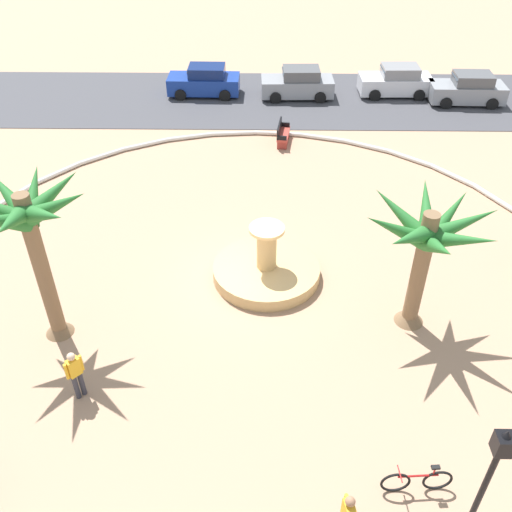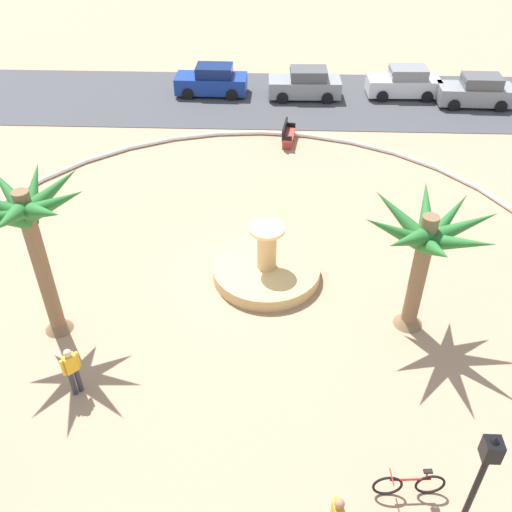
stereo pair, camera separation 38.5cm
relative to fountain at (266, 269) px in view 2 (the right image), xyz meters
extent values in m
plane|color=tan|center=(-0.51, -0.23, -0.30)|extent=(80.00, 80.00, 0.00)
torus|color=silver|center=(-0.51, -0.23, -0.20)|extent=(22.91, 22.91, 0.20)
cube|color=#424247|center=(-0.51, 15.63, -0.29)|extent=(48.00, 8.00, 0.03)
cylinder|color=tan|center=(0.00, 0.00, -0.08)|extent=(3.70, 3.70, 0.45)
cylinder|color=#19567F|center=(0.00, 0.00, -0.11)|extent=(3.25, 3.25, 0.34)
cylinder|color=tan|center=(0.00, 0.00, 0.89)|extent=(0.67, 0.67, 1.49)
cylinder|color=#E0B370|center=(0.00, 0.00, 1.70)|extent=(1.18, 1.18, 0.12)
cylinder|color=brown|center=(4.51, -2.15, 1.72)|extent=(0.48, 0.48, 4.05)
cone|color=brown|center=(4.51, -2.15, -0.05)|extent=(0.92, 0.92, 0.50)
cone|color=#28702D|center=(5.45, -2.02, 3.35)|extent=(2.17, 0.83, 1.30)
cone|color=#28702D|center=(5.15, -1.55, 3.21)|extent=(1.87, 1.81, 1.55)
cone|color=#28702D|center=(4.62, -1.21, 3.35)|extent=(0.79, 2.16, 1.30)
cone|color=#28702D|center=(3.84, -1.51, 3.31)|extent=(1.90, 1.86, 1.37)
cone|color=#28702D|center=(3.60, -2.24, 3.27)|extent=(2.13, 0.77, 1.44)
cone|color=#28702D|center=(3.83, -2.85, 3.43)|extent=(1.88, 1.92, 1.17)
cone|color=#28702D|center=(4.54, -3.06, 3.27)|extent=(0.62, 2.10, 1.44)
cone|color=#28702D|center=(5.22, -2.76, 3.32)|extent=(1.96, 1.80, 1.36)
cylinder|color=brown|center=(-6.39, -2.82, 2.19)|extent=(0.46, 0.46, 4.98)
cone|color=brown|center=(-6.39, -2.82, -0.05)|extent=(0.87, 0.87, 0.50)
cone|color=#28702D|center=(-5.57, -2.77, 4.31)|extent=(1.90, 0.67, 1.24)
cone|color=#28702D|center=(-5.82, -2.21, 4.34)|extent=(1.69, 1.76, 1.19)
cone|color=#28702D|center=(-6.41, -2.05, 4.21)|extent=(0.62, 1.85, 1.40)
cone|color=#28702D|center=(-6.99, -2.25, 4.33)|extent=(1.75, 1.69, 1.21)
cone|color=#28702D|center=(-6.37, -3.68, 4.42)|extent=(0.61, 1.90, 1.04)
cone|color=#28702D|center=(-5.71, -3.33, 4.40)|extent=(1.84, 1.58, 1.09)
cube|color=#B73D33|center=(0.83, 10.24, 0.15)|extent=(0.70, 1.65, 0.12)
cube|color=black|center=(0.62, 10.27, 0.45)|extent=(0.28, 1.60, 0.50)
cube|color=#9C342B|center=(0.83, 10.24, -0.11)|extent=(0.64, 1.52, 0.39)
cube|color=black|center=(0.92, 10.98, 0.29)|extent=(0.46, 0.14, 0.24)
cube|color=black|center=(0.73, 9.50, 0.29)|extent=(0.46, 0.14, 0.24)
cylinder|color=black|center=(4.15, -9.30, 1.55)|extent=(0.12, 0.12, 3.70)
cube|color=black|center=(4.15, -9.30, 3.62)|extent=(0.32, 0.32, 0.44)
sphere|color=#F2EDCC|center=(4.15, -9.30, 3.62)|extent=(0.22, 0.22, 0.22)
cone|color=black|center=(4.15, -9.30, 3.90)|extent=(0.20, 0.20, 0.18)
torus|color=black|center=(3.02, -7.95, 0.06)|extent=(0.72, 0.11, 0.72)
torus|color=black|center=(4.02, -7.87, 0.06)|extent=(0.72, 0.11, 0.72)
cylinder|color=#B21919|center=(3.52, -7.91, 0.29)|extent=(0.95, 0.12, 0.05)
cylinder|color=#B21919|center=(3.87, -7.88, 0.44)|extent=(0.04, 0.04, 0.30)
cube|color=black|center=(3.87, -7.88, 0.61)|extent=(0.21, 0.11, 0.06)
cylinder|color=#B21919|center=(3.07, -7.94, 0.42)|extent=(0.06, 0.44, 0.03)
sphere|color=#9E7051|center=(1.72, -9.09, 1.24)|extent=(0.22, 0.22, 0.22)
cylinder|color=yellow|center=(1.67, -8.87, 0.84)|extent=(0.09, 0.09, 0.53)
cylinder|color=#33333D|center=(-5.16, -5.30, 0.14)|extent=(0.14, 0.14, 0.87)
cylinder|color=#33333D|center=(-5.03, -5.17, 0.14)|extent=(0.14, 0.14, 0.87)
cube|color=yellow|center=(-5.10, -5.23, 0.85)|extent=(0.38, 0.38, 0.56)
sphere|color=beige|center=(-5.10, -5.23, 1.25)|extent=(0.22, 0.22, 0.22)
cylinder|color=yellow|center=(-5.25, -5.39, 0.85)|extent=(0.09, 0.09, 0.53)
cylinder|color=yellow|center=(-4.94, -5.08, 0.85)|extent=(0.09, 0.09, 0.53)
cube|color=navy|center=(-3.55, 16.22, 0.33)|extent=(4.03, 1.76, 0.90)
cube|color=navy|center=(-3.35, 16.21, 1.06)|extent=(2.02, 1.48, 0.60)
cube|color=#333D47|center=(-4.25, 16.23, 0.98)|extent=(0.31, 1.36, 0.51)
cylinder|color=black|center=(-4.80, 15.39, 0.02)|extent=(0.64, 0.23, 0.64)
cylinder|color=black|center=(-4.77, 17.09, 0.02)|extent=(0.64, 0.23, 0.64)
cylinder|color=black|center=(-2.32, 15.35, 0.02)|extent=(0.64, 0.23, 0.64)
cylinder|color=black|center=(-2.29, 17.05, 0.02)|extent=(0.64, 0.23, 0.64)
cube|color=gray|center=(1.72, 15.93, 0.33)|extent=(4.05, 1.81, 0.90)
cube|color=#545558|center=(1.91, 15.93, 1.06)|extent=(2.04, 1.50, 0.60)
cube|color=#333D47|center=(1.02, 15.91, 0.98)|extent=(0.33, 1.37, 0.51)
cylinder|color=black|center=(0.50, 15.04, 0.02)|extent=(0.65, 0.24, 0.64)
cylinder|color=black|center=(0.45, 16.74, 0.02)|extent=(0.65, 0.24, 0.64)
cylinder|color=black|center=(2.98, 15.11, 0.02)|extent=(0.65, 0.24, 0.64)
cylinder|color=black|center=(2.93, 16.81, 0.02)|extent=(0.65, 0.24, 0.64)
cube|color=silver|center=(7.27, 16.37, 0.33)|extent=(4.04, 1.79, 0.90)
cube|color=gray|center=(7.47, 16.37, 1.06)|extent=(2.03, 1.49, 0.60)
cube|color=#333D47|center=(6.57, 16.35, 0.98)|extent=(0.32, 1.37, 0.51)
cylinder|color=black|center=(6.05, 15.49, 0.02)|extent=(0.64, 0.23, 0.64)
cylinder|color=black|center=(6.01, 17.19, 0.02)|extent=(0.64, 0.23, 0.64)
cylinder|color=black|center=(8.53, 15.55, 0.02)|extent=(0.64, 0.23, 0.64)
cylinder|color=black|center=(8.49, 17.25, 0.02)|extent=(0.64, 0.23, 0.64)
cube|color=gray|center=(11.00, 15.25, 0.33)|extent=(4.03, 1.78, 0.90)
cube|color=#545558|center=(11.20, 15.24, 1.06)|extent=(2.03, 1.49, 0.60)
cube|color=#333D47|center=(10.30, 15.26, 0.98)|extent=(0.32, 1.37, 0.51)
cylinder|color=black|center=(9.74, 14.42, 0.02)|extent=(0.64, 0.23, 0.64)
cylinder|color=black|center=(9.78, 16.12, 0.02)|extent=(0.64, 0.23, 0.64)
cylinder|color=black|center=(12.22, 14.37, 0.02)|extent=(0.64, 0.23, 0.64)
cylinder|color=black|center=(12.26, 16.07, 0.02)|extent=(0.64, 0.23, 0.64)
camera|label=1|loc=(-0.13, -15.32, 12.42)|focal=40.17mm
camera|label=2|loc=(0.25, -15.31, 12.42)|focal=40.17mm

